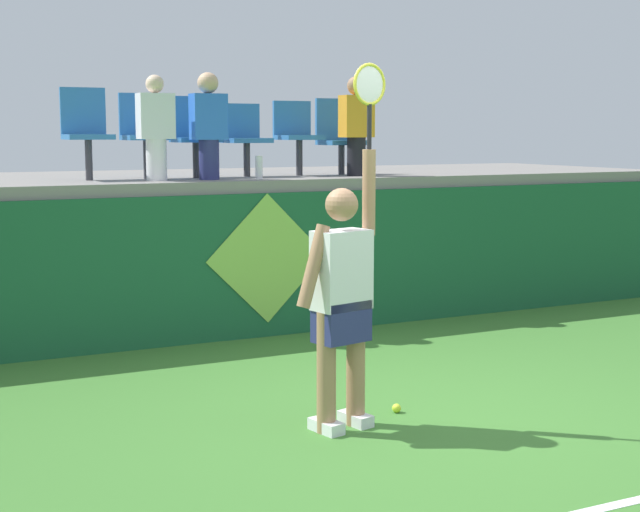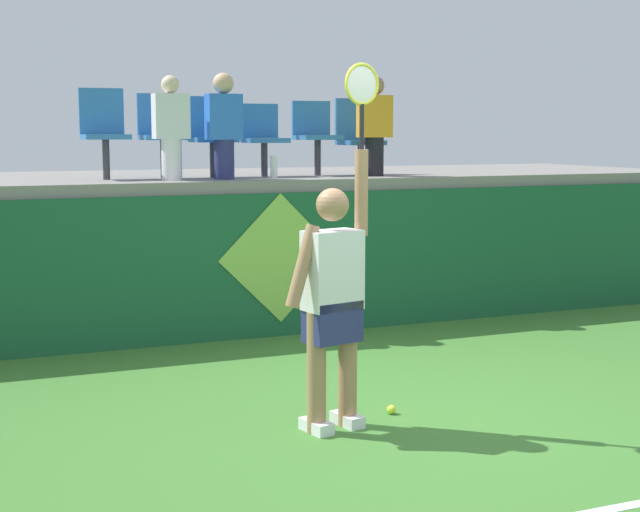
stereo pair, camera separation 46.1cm
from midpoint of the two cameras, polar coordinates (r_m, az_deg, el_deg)
The scene contains 16 objects.
ground_plane at distance 6.57m, azimuth 8.23°, elevation -10.28°, with size 40.00×40.00×0.00m, color #3D752D.
court_back_wall at distance 9.23m, azimuth -1.88°, elevation -0.52°, with size 10.89×0.20×1.41m, color #195633.
spectator_platform at distance 10.54m, azimuth -4.76°, elevation 4.65°, with size 10.89×3.05×0.12m, color gray.
tennis_player at distance 6.27m, azimuth 2.91°, elevation -2.42°, with size 0.74×0.34×2.46m.
tennis_ball at distance 6.82m, azimuth 6.33°, elevation -9.28°, with size 0.07×0.07×0.07m, color #D1E533.
water_bottle at distance 9.38m, azimuth -1.42°, elevation 5.40°, with size 0.07×0.07×0.23m, color white.
stadium_chair_0 at distance 9.55m, azimuth -11.66°, elevation 7.61°, with size 0.44×0.42×0.90m.
stadium_chair_1 at distance 9.67m, azimuth -8.26°, elevation 7.57°, with size 0.44×0.42×0.86m.
stadium_chair_2 at distance 9.82m, azimuth -5.32°, elevation 7.49°, with size 0.44×0.42×0.84m.
stadium_chair_3 at distance 9.99m, azimuth -2.22°, elevation 7.36°, with size 0.44×0.42×0.77m.
stadium_chair_4 at distance 10.22m, azimuth 1.00°, elevation 7.52°, with size 0.44×0.42×0.80m.
stadium_chair_5 at distance 10.45m, azimuth 3.58°, elevation 7.41°, with size 0.44×0.42×0.84m.
spectator_0 at distance 9.37m, azimuth -4.46°, elevation 8.02°, with size 0.34×0.21×1.05m.
spectator_1 at distance 9.28m, azimuth -7.63°, elevation 7.80°, with size 0.34×0.20×1.01m.
spectator_2 at distance 10.07m, azimuth 4.66°, elevation 8.01°, with size 0.34×0.20×1.06m.
wall_signage_mount at distance 9.30m, azimuth -0.96°, elevation -4.87°, with size 1.27×0.01×1.41m.
Camera 2 is at (-3.03, -5.45, 2.01)m, focal length 52.65 mm.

